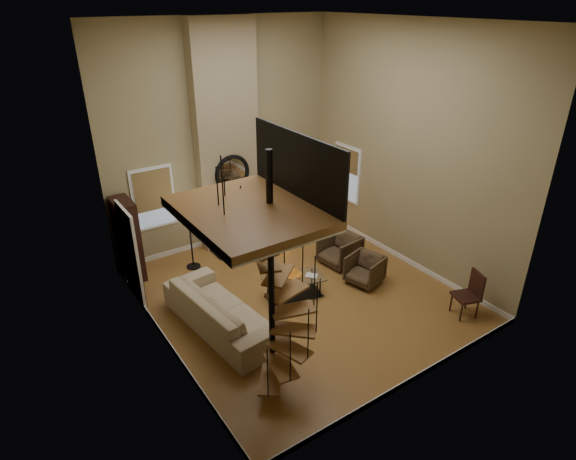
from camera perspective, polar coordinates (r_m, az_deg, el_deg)
ground at (r=10.54m, az=1.23°, el=-7.67°), size 6.00×6.50×0.01m
back_wall at (r=11.96m, az=-7.81°, el=10.89°), size 6.00×0.02×5.50m
front_wall at (r=7.11m, az=16.71°, el=-1.08°), size 6.00×0.02×5.50m
left_wall at (r=8.05m, az=-16.34°, el=2.25°), size 0.02×6.50×5.50m
right_wall at (r=11.21m, az=14.18°, el=9.29°), size 0.02×6.50×5.50m
ceiling at (r=8.74m, az=1.60°, el=23.75°), size 6.00×6.50×0.01m
baseboard_back at (r=12.92m, az=-7.07°, el=-0.69°), size 6.00×0.02×0.12m
baseboard_front at (r=8.65m, az=14.27°, el=-17.09°), size 6.00×0.02×0.12m
baseboard_left at (r=9.43m, az=-14.18°, el=-12.81°), size 0.02×6.50×0.12m
baseboard_right at (r=12.23m, az=12.77°, el=-2.83°), size 0.02×6.50×0.12m
chimney_breast at (r=11.79m, az=-7.38°, el=10.70°), size 1.60×0.38×5.50m
hearth at (r=12.41m, az=-5.62°, el=-2.02°), size 1.50×0.60×0.04m
firebox at (r=12.40m, az=-6.38°, el=0.67°), size 0.95×0.02×0.72m
mantel at (r=12.09m, az=-6.34°, el=3.09°), size 1.70×0.18×0.06m
mirror_frame at (r=11.84m, az=-6.67°, el=6.74°), size 0.94×0.10×0.94m
mirror_disc at (r=11.85m, az=-6.69°, el=6.76°), size 0.80×0.01×0.80m
vase_left at (r=11.84m, az=-8.81°, el=3.24°), size 0.24×0.24×0.25m
vase_right at (r=12.33m, az=-4.00°, el=4.36°), size 0.20×0.20×0.21m
window_back at (r=11.62m, az=-15.78°, el=3.78°), size 1.02×0.06×1.52m
window_right at (r=12.88m, az=7.04°, el=6.83°), size 0.06×1.02×1.52m
entry_door at (r=10.36m, az=-18.20°, el=-2.95°), size 0.10×1.05×2.16m
loft at (r=6.67m, az=-3.98°, el=2.80°), size 1.70×2.20×1.09m
spiral_stair at (r=7.49m, az=-1.93°, el=-6.96°), size 1.47×1.47×4.06m
hutch at (r=11.30m, az=-18.60°, el=-1.06°), size 0.40×0.84×1.88m
sofa at (r=9.47m, az=-7.98°, el=-9.42°), size 1.39×2.90×0.82m
armchair_near at (r=11.63m, az=6.45°, el=-2.25°), size 0.94×0.92×0.77m
armchair_far at (r=10.91m, az=9.35°, el=-4.53°), size 0.90×0.88×0.67m
coffee_table at (r=10.31m, az=0.71°, el=-6.59°), size 1.40×0.91×0.47m
bowl at (r=10.23m, az=0.56°, el=-5.46°), size 0.40×0.40×0.10m
book at (r=10.29m, az=2.80°, el=-5.53°), size 0.31×0.32×0.02m
floor_lamp at (r=11.09m, az=-11.84°, el=1.95°), size 0.37×0.37×1.70m
accent_lamp at (r=13.11m, az=-0.38°, el=0.87°), size 0.14×0.14×0.50m
side_chair at (r=10.31m, az=20.95°, el=-6.97°), size 0.58×0.58×0.98m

